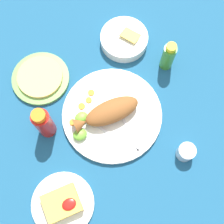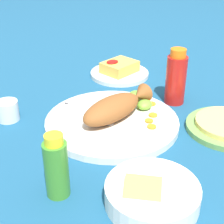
% 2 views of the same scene
% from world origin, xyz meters
% --- Properties ---
extents(ground_plane, '(4.00, 4.00, 0.00)m').
position_xyz_m(ground_plane, '(0.00, 0.00, 0.00)').
color(ground_plane, navy).
extents(main_plate, '(0.34, 0.34, 0.02)m').
position_xyz_m(main_plate, '(0.00, 0.00, 0.01)').
color(main_plate, silver).
rests_on(main_plate, ground_plane).
extents(fried_fish, '(0.23, 0.08, 0.06)m').
position_xyz_m(fried_fish, '(-0.01, -0.00, 0.05)').
color(fried_fish, brown).
rests_on(fried_fish, main_plate).
extents(fork_near, '(0.03, 0.19, 0.00)m').
position_xyz_m(fork_near, '(0.03, -0.08, 0.02)').
color(fork_near, silver).
rests_on(fork_near, main_plate).
extents(fork_far, '(0.11, 0.16, 0.00)m').
position_xyz_m(fork_far, '(-0.02, -0.09, 0.02)').
color(fork_far, silver).
rests_on(fork_far, main_plate).
extents(carrot_slice_near, '(0.02, 0.02, 0.00)m').
position_xyz_m(carrot_slice_near, '(-0.05, 0.08, 0.02)').
color(carrot_slice_near, orange).
rests_on(carrot_slice_near, main_plate).
extents(carrot_slice_mid, '(0.02, 0.02, 0.00)m').
position_xyz_m(carrot_slice_mid, '(-0.04, 0.10, 0.02)').
color(carrot_slice_mid, orange).
rests_on(carrot_slice_mid, main_plate).
extents(carrot_slice_far, '(0.02, 0.02, 0.00)m').
position_xyz_m(carrot_slice_far, '(-0.08, 0.07, 0.02)').
color(carrot_slice_far, orange).
rests_on(carrot_slice_far, main_plate).
extents(carrot_slice_extra, '(0.02, 0.02, 0.00)m').
position_xyz_m(carrot_slice_extra, '(-0.13, 0.02, 0.02)').
color(carrot_slice_extra, orange).
rests_on(carrot_slice_extra, main_plate).
extents(lime_wedge_main, '(0.04, 0.04, 0.02)m').
position_xyz_m(lime_wedge_main, '(-0.10, 0.03, 0.03)').
color(lime_wedge_main, '#6BB233').
rests_on(lime_wedge_main, main_plate).
extents(lime_wedge_side, '(0.05, 0.04, 0.03)m').
position_xyz_m(lime_wedge_side, '(-0.13, -0.03, 0.03)').
color(lime_wedge_side, '#6BB233').
rests_on(lime_wedge_side, main_plate).
extents(hot_sauce_bottle_red, '(0.06, 0.06, 0.16)m').
position_xyz_m(hot_sauce_bottle_red, '(-0.22, 0.04, 0.08)').
color(hot_sauce_bottle_red, '#B21914').
rests_on(hot_sauce_bottle_red, ground_plane).
extents(hot_sauce_bottle_green, '(0.05, 0.05, 0.13)m').
position_xyz_m(hot_sauce_bottle_green, '(0.26, 0.10, 0.06)').
color(hot_sauce_bottle_green, '#3D8428').
rests_on(hot_sauce_bottle_green, ground_plane).
extents(salt_cup, '(0.06, 0.06, 0.05)m').
position_xyz_m(salt_cup, '(0.17, -0.22, 0.02)').
color(salt_cup, silver).
rests_on(salt_cup, ground_plane).
extents(side_plate_fries, '(0.20, 0.20, 0.01)m').
position_xyz_m(side_plate_fries, '(-0.26, -0.21, 0.01)').
color(side_plate_fries, silver).
rests_on(side_plate_fries, ground_plane).
extents(fries_pile, '(0.11, 0.09, 0.04)m').
position_xyz_m(fries_pile, '(-0.26, -0.21, 0.03)').
color(fries_pile, gold).
rests_on(fries_pile, side_plate_fries).
extents(guacamole_bowl, '(0.17, 0.17, 0.05)m').
position_xyz_m(guacamole_bowl, '(0.16, 0.25, 0.02)').
color(guacamole_bowl, white).
rests_on(guacamole_bowl, ground_plane).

